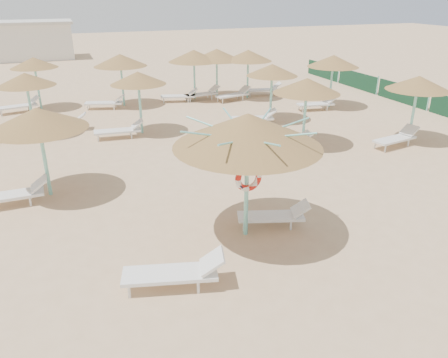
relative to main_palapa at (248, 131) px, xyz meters
name	(u,v)px	position (x,y,z in m)	size (l,w,h in m)	color
ground	(233,236)	(-0.34, 0.03, -2.75)	(120.00, 120.00, 0.00)	tan
main_palapa	(248,131)	(0.00, 0.00, 0.00)	(3.53, 3.53, 3.16)	#7AD3C6
lounger_main_a	(177,272)	(-2.19, -1.49, -2.39)	(2.20, 1.14, 0.77)	white
lounger_main_b	(276,215)	(0.90, 0.11, -2.43)	(1.94, 1.09, 0.67)	white
palapa_field	(201,70)	(2.37, 10.94, -0.44)	(18.02, 13.82, 2.72)	#7AD3C6
service_hut	(24,40)	(-6.34, 35.03, -1.11)	(8.40, 4.40, 3.25)	silver
windbreak_fence	(403,94)	(13.66, 9.98, -2.25)	(0.08, 19.84, 1.10)	#184A33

